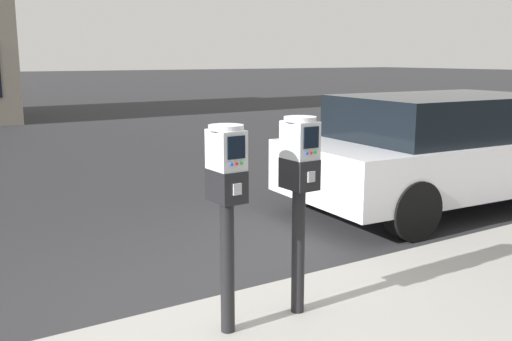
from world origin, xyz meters
TOP-DOWN VIEW (x-y plane):
  - ground_plane at (0.00, 0.00)m, footprint 160.00×160.00m
  - parking_meter_near_kerb at (-0.05, -0.33)m, footprint 0.22×0.26m
  - parking_meter_twin_adjacent at (0.50, -0.33)m, footprint 0.22×0.26m
  - parked_car_grey_estate at (4.19, 1.43)m, footprint 4.51×2.05m

SIDE VIEW (x-z plane):
  - ground_plane at x=0.00m, z-range 0.00..0.00m
  - parked_car_grey_estate at x=4.19m, z-range 0.04..1.46m
  - parking_meter_near_kerb at x=-0.05m, z-range 0.39..1.73m
  - parking_meter_twin_adjacent at x=0.50m, z-range 0.40..1.75m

